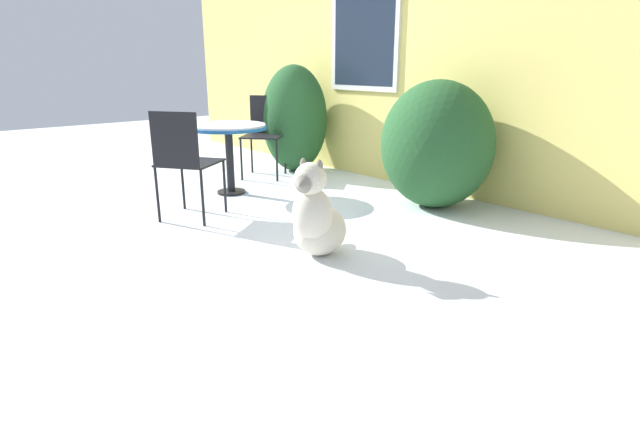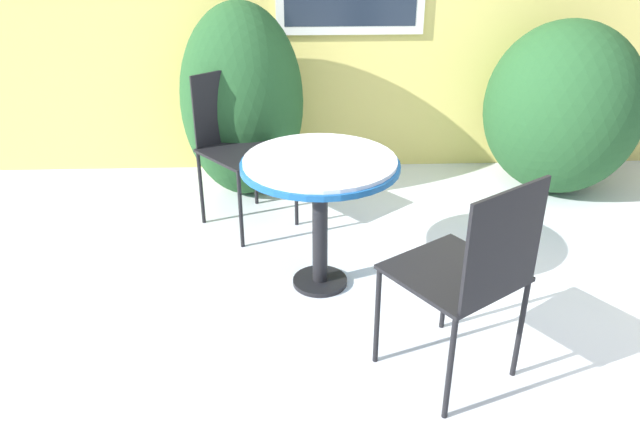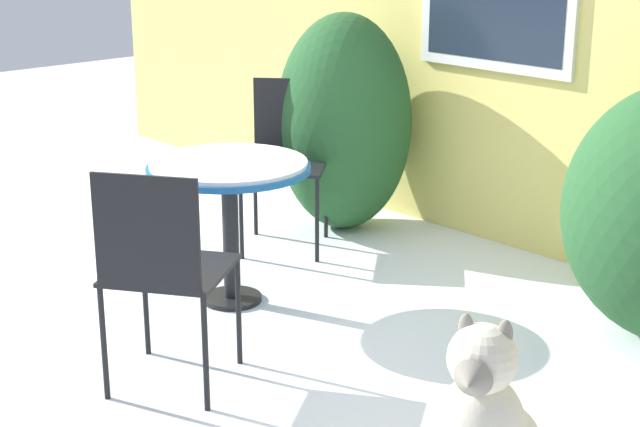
% 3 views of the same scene
% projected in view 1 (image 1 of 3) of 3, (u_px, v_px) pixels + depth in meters
% --- Properties ---
extents(ground_plane, '(16.00, 16.00, 0.00)m').
position_uv_depth(ground_plane, '(218.00, 211.00, 4.71)').
color(ground_plane, white).
extents(house_wall, '(8.00, 0.10, 3.20)m').
position_uv_depth(house_wall, '(380.00, 38.00, 5.64)').
color(house_wall, '#E5D16B').
rests_on(house_wall, ground_plane).
extents(shrub_left, '(0.83, 0.82, 1.33)m').
position_uv_depth(shrub_left, '(294.00, 119.00, 6.31)').
color(shrub_left, '#235128').
rests_on(shrub_left, ground_plane).
extents(shrub_middle, '(1.08, 1.03, 1.20)m').
position_uv_depth(shrub_middle, '(437.00, 145.00, 4.71)').
color(shrub_middle, '#235128').
rests_on(shrub_middle, ground_plane).
extents(patio_table, '(0.80, 0.80, 0.73)m').
position_uv_depth(patio_table, '(229.00, 135.00, 5.18)').
color(patio_table, black).
rests_on(patio_table, ground_plane).
extents(patio_chair_near_table, '(0.66, 0.66, 0.96)m').
position_uv_depth(patio_chair_near_table, '(265.00, 131.00, 6.05)').
color(patio_chair_near_table, black).
rests_on(patio_chair_near_table, ground_plane).
extents(patio_chair_far_side, '(0.65, 0.65, 0.96)m').
position_uv_depth(patio_chair_far_side, '(185.00, 159.00, 4.29)').
color(patio_chair_far_side, black).
rests_on(patio_chair_far_side, ground_plane).
extents(dog, '(0.51, 0.61, 0.73)m').
position_uv_depth(dog, '(317.00, 220.00, 3.53)').
color(dog, beige).
rests_on(dog, ground_plane).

